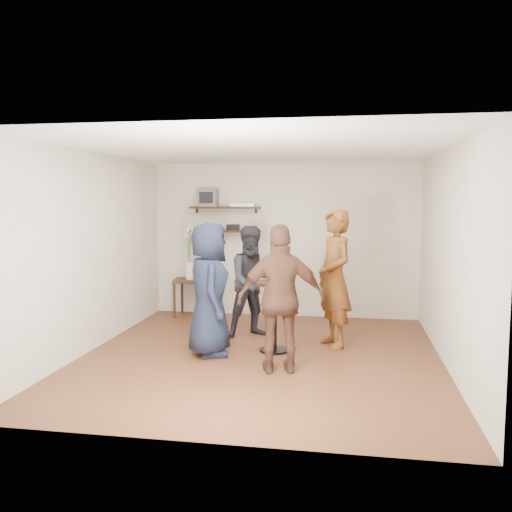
{
  "coord_description": "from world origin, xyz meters",
  "views": [
    {
      "loc": [
        1.08,
        -6.62,
        1.99
      ],
      "look_at": [
        -0.12,
        0.4,
        1.24
      ],
      "focal_mm": 38.0,
      "sensor_mm": 36.0,
      "label": 1
    }
  ],
  "objects": [
    {
      "name": "room",
      "position": [
        0.0,
        0.0,
        1.3
      ],
      "size": [
        4.58,
        5.08,
        2.68
      ],
      "color": "#412415",
      "rests_on": "ground"
    },
    {
      "name": "shelf_upper",
      "position": [
        -1.0,
        2.38,
        1.85
      ],
      "size": [
        1.2,
        0.25,
        0.04
      ],
      "primitive_type": "cube",
      "color": "black",
      "rests_on": "room"
    },
    {
      "name": "shelf_lower",
      "position": [
        -1.0,
        2.38,
        1.45
      ],
      "size": [
        1.2,
        0.25,
        0.04
      ],
      "primitive_type": "cube",
      "color": "black",
      "rests_on": "room"
    },
    {
      "name": "crt_monitor",
      "position": [
        -1.29,
        2.38,
        2.02
      ],
      "size": [
        0.32,
        0.3,
        0.3
      ],
      "primitive_type": "cube",
      "color": "#59595B",
      "rests_on": "shelf_upper"
    },
    {
      "name": "dvd_deck",
      "position": [
        -0.68,
        2.38,
        1.9
      ],
      "size": [
        0.4,
        0.24,
        0.06
      ],
      "primitive_type": "cube",
      "color": "silver",
      "rests_on": "shelf_upper"
    },
    {
      "name": "radio",
      "position": [
        -0.86,
        2.38,
        1.52
      ],
      "size": [
        0.22,
        0.1,
        0.1
      ],
      "primitive_type": "cube",
      "color": "black",
      "rests_on": "shelf_lower"
    },
    {
      "name": "power_strip",
      "position": [
        -1.31,
        2.42,
        1.48
      ],
      "size": [
        0.3,
        0.05,
        0.03
      ],
      "primitive_type": "cube",
      "color": "black",
      "rests_on": "shelf_lower"
    },
    {
      "name": "side_table",
      "position": [
        -1.58,
        2.2,
        0.53
      ],
      "size": [
        0.6,
        0.6,
        0.64
      ],
      "rotation": [
        0.0,
        0.0,
        0.14
      ],
      "color": "black",
      "rests_on": "room"
    },
    {
      "name": "vase_lilies",
      "position": [
        -1.58,
        2.2,
        0.93
      ],
      "size": [
        0.19,
        0.19,
        0.94
      ],
      "rotation": [
        0.0,
        0.0,
        0.14
      ],
      "color": "white",
      "rests_on": "side_table"
    },
    {
      "name": "drinks_table",
      "position": [
        0.14,
        0.27,
        0.59
      ],
      "size": [
        0.51,
        0.51,
        0.93
      ],
      "color": "black",
      "rests_on": "room"
    },
    {
      "name": "wine_glass_fl",
      "position": [
        0.06,
        0.23,
        1.07
      ],
      "size": [
        0.07,
        0.07,
        0.21
      ],
      "color": "silver",
      "rests_on": "drinks_table"
    },
    {
      "name": "wine_glass_fr",
      "position": [
        0.21,
        0.23,
        1.07
      ],
      "size": [
        0.07,
        0.07,
        0.22
      ],
      "color": "silver",
      "rests_on": "drinks_table"
    },
    {
      "name": "wine_glass_bl",
      "position": [
        0.12,
        0.33,
        1.07
      ],
      "size": [
        0.07,
        0.07,
        0.22
      ],
      "color": "silver",
      "rests_on": "drinks_table"
    },
    {
      "name": "wine_glass_br",
      "position": [
        0.17,
        0.29,
        1.06
      ],
      "size": [
        0.07,
        0.07,
        0.2
      ],
      "color": "silver",
      "rests_on": "drinks_table"
    },
    {
      "name": "person_plaid",
      "position": [
        0.9,
        0.66,
        0.93
      ],
      "size": [
        0.7,
        0.81,
        1.86
      ],
      "primitive_type": "imported",
      "rotation": [
        0.0,
        0.0,
        -1.1
      ],
      "color": "#A01412",
      "rests_on": "room"
    },
    {
      "name": "person_dark",
      "position": [
        -0.27,
        1.02,
        0.81
      ],
      "size": [
        0.98,
        0.91,
        1.61
      ],
      "primitive_type": "imported",
      "rotation": [
        0.0,
        0.0,
        0.51
      ],
      "color": "black",
      "rests_on": "room"
    },
    {
      "name": "person_navy",
      "position": [
        -0.66,
        -0.02,
        0.85
      ],
      "size": [
        0.79,
        0.96,
        1.7
      ],
      "primitive_type": "imported",
      "rotation": [
        0.0,
        0.0,
        1.92
      ],
      "color": "black",
      "rests_on": "room"
    },
    {
      "name": "person_brown",
      "position": [
        0.33,
        -0.56,
        0.86
      ],
      "size": [
        1.07,
        0.63,
        1.71
      ],
      "primitive_type": "imported",
      "rotation": [
        0.0,
        0.0,
        3.37
      ],
      "color": "#482A1E",
      "rests_on": "room"
    }
  ]
}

